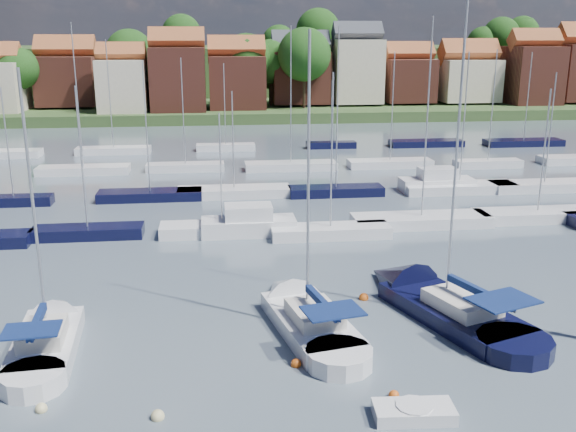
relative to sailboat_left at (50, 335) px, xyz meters
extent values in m
plane|color=#4E5C6B|center=(15.88, 36.51, -0.36)|extent=(260.00, 260.00, 0.00)
cube|color=silver|center=(0.08, -1.11, -0.11)|extent=(3.19, 6.74, 1.20)
cone|color=silver|center=(-0.21, 2.98, -0.11)|extent=(2.95, 3.37, 2.73)
cylinder|color=silver|center=(0.31, -4.38, -0.11)|extent=(2.92, 2.92, 1.20)
cube|color=beige|center=(0.11, -1.56, 0.84)|extent=(2.10, 2.86, 0.70)
cylinder|color=#B2B2B7|center=(0.05, -0.65, 6.56)|extent=(0.14, 0.14, 12.15)
cylinder|color=#B2B2B7|center=(0.18, -2.47, 1.69)|extent=(0.36, 3.64, 0.10)
cube|color=navy|center=(0.18, -2.47, 1.84)|extent=(0.54, 3.47, 0.35)
cube|color=navy|center=(0.26, -3.65, 1.99)|extent=(2.43, 1.80, 0.08)
cube|color=silver|center=(12.66, -0.38, -0.11)|extent=(4.47, 7.87, 1.20)
cone|color=silver|center=(11.75, 4.16, -0.11)|extent=(3.73, 4.13, 3.09)
cylinder|color=silver|center=(13.38, -4.02, -0.11)|extent=(3.63, 3.63, 1.20)
cube|color=beige|center=(12.76, -0.89, 0.84)|extent=(2.72, 3.45, 0.70)
cylinder|color=#B2B2B7|center=(12.56, 0.12, 7.35)|extent=(0.14, 0.14, 13.72)
cylinder|color=#B2B2B7|center=(12.96, -1.90, 1.69)|extent=(0.90, 4.06, 0.10)
cube|color=navy|center=(12.96, -1.90, 1.84)|extent=(1.06, 3.89, 0.35)
cube|color=navy|center=(13.22, -3.21, 1.99)|extent=(2.93, 2.33, 0.08)
cube|color=black|center=(20.25, 0.17, -0.11)|extent=(6.21, 9.23, 1.20)
cone|color=black|center=(18.46, 5.20, -0.11)|extent=(4.74, 5.10, 3.55)
cylinder|color=black|center=(21.68, -3.84, -0.11)|extent=(4.54, 4.54, 1.20)
cube|color=beige|center=(20.45, -0.38, 0.84)|extent=(3.54, 4.18, 0.70)
cylinder|color=#B2B2B7|center=(20.05, 0.73, 8.57)|extent=(0.14, 0.14, 16.15)
cylinder|color=#B2B2B7|center=(20.85, -1.50, 1.69)|extent=(1.68, 4.50, 0.10)
cube|color=navy|center=(20.85, -1.50, 1.84)|extent=(1.79, 4.34, 0.35)
cube|color=navy|center=(21.36, -2.95, 1.99)|extent=(3.56, 3.02, 0.08)
cube|color=silver|center=(15.47, -8.33, -0.14)|extent=(3.20, 1.65, 0.61)
cylinder|color=silver|center=(15.47, -8.33, 0.03)|extent=(1.44, 1.44, 0.39)
sphere|color=beige|center=(1.03, -6.13, -0.36)|extent=(0.48, 0.48, 0.48)
sphere|color=beige|center=(5.63, -7.20, -0.36)|extent=(0.54, 0.54, 0.54)
sphere|color=#D85914|center=(11.48, -3.74, -0.36)|extent=(0.48, 0.48, 0.48)
sphere|color=#D85914|center=(15.12, -6.81, -0.36)|extent=(0.44, 0.44, 0.44)
sphere|color=#D85914|center=(16.26, 3.33, -0.36)|extent=(0.54, 0.54, 0.54)
cube|color=black|center=(-1.23, 17.05, -0.01)|extent=(8.01, 2.24, 1.00)
cylinder|color=#B2B2B7|center=(-1.23, 17.05, 5.57)|extent=(0.12, 0.12, 10.16)
cube|color=silver|center=(8.61, 16.71, -0.01)|extent=(9.22, 2.58, 1.00)
cylinder|color=#B2B2B7|center=(8.61, 16.71, 4.58)|extent=(0.12, 0.12, 8.18)
cube|color=silver|center=(16.51, 15.12, -0.01)|extent=(8.78, 2.46, 1.00)
cylinder|color=#B2B2B7|center=(16.51, 15.12, 6.02)|extent=(0.12, 0.12, 11.06)
cube|color=silver|center=(24.11, 17.17, -0.01)|extent=(10.79, 3.02, 1.00)
cylinder|color=#B2B2B7|center=(24.11, 17.17, 7.93)|extent=(0.12, 0.12, 14.87)
cube|color=silver|center=(33.86, 17.53, -0.01)|extent=(10.13, 2.84, 1.00)
cylinder|color=#B2B2B7|center=(33.86, 17.53, 5.29)|extent=(0.12, 0.12, 9.59)
cube|color=silver|center=(10.57, 16.51, 0.14)|extent=(7.00, 2.60, 1.40)
cube|color=silver|center=(10.57, 16.51, 1.24)|extent=(3.50, 2.20, 1.30)
cube|color=black|center=(-9.37, 27.50, -0.01)|extent=(6.54, 1.83, 1.00)
cylinder|color=#B2B2B7|center=(-9.37, 27.50, 5.17)|extent=(0.12, 0.12, 9.37)
cube|color=black|center=(2.33, 28.14, -0.01)|extent=(9.30, 2.60, 1.00)
cylinder|color=#B2B2B7|center=(2.33, 28.14, 6.23)|extent=(0.12, 0.12, 11.48)
cube|color=silver|center=(9.94, 28.52, -0.01)|extent=(10.40, 2.91, 1.00)
cylinder|color=#B2B2B7|center=(9.94, 28.52, 4.88)|extent=(0.12, 0.12, 8.77)
cube|color=black|center=(19.36, 27.79, -0.01)|extent=(8.80, 2.46, 1.00)
cylinder|color=#B2B2B7|center=(19.36, 27.79, 7.65)|extent=(0.12, 0.12, 14.33)
cube|color=silver|center=(31.28, 27.67, -0.01)|extent=(10.73, 3.00, 1.00)
cylinder|color=#B2B2B7|center=(31.28, 27.67, 6.56)|extent=(0.12, 0.12, 12.14)
cube|color=silver|center=(39.70, 27.47, -0.01)|extent=(10.48, 2.93, 1.00)
cylinder|color=#B2B2B7|center=(39.70, 27.47, 5.63)|extent=(0.12, 0.12, 10.28)
cube|color=silver|center=(29.34, 28.51, 0.14)|extent=(7.00, 2.60, 1.40)
cube|color=silver|center=(29.34, 28.51, 1.24)|extent=(3.50, 2.20, 1.30)
cube|color=silver|center=(-5.84, 40.72, -0.01)|extent=(9.71, 2.72, 1.00)
cylinder|color=#B2B2B7|center=(-5.84, 40.72, 7.93)|extent=(0.12, 0.12, 14.88)
cube|color=silver|center=(5.04, 41.01, -0.01)|extent=(8.49, 2.38, 1.00)
cylinder|color=#B2B2B7|center=(5.04, 41.01, 6.15)|extent=(0.12, 0.12, 11.31)
cube|color=silver|center=(16.67, 40.28, -0.01)|extent=(10.16, 2.85, 1.00)
cylinder|color=#B2B2B7|center=(16.67, 40.28, 7.79)|extent=(0.12, 0.12, 14.59)
cube|color=silver|center=(28.05, 40.40, -0.01)|extent=(9.53, 2.67, 1.00)
cylinder|color=#B2B2B7|center=(28.05, 40.40, 6.45)|extent=(0.12, 0.12, 11.91)
cube|color=silver|center=(39.04, 39.01, -0.01)|extent=(7.62, 2.13, 1.00)
cylinder|color=#B2B2B7|center=(39.04, 39.01, 6.55)|extent=(0.12, 0.12, 12.13)
cube|color=silver|center=(-4.38, 53.06, -0.01)|extent=(9.24, 2.59, 1.00)
cylinder|color=#B2B2B7|center=(-4.38, 53.06, 7.07)|extent=(0.12, 0.12, 13.17)
cube|color=silver|center=(9.80, 53.81, -0.01)|extent=(7.57, 2.12, 1.00)
cylinder|color=#B2B2B7|center=(9.80, 53.81, 5.61)|extent=(0.12, 0.12, 10.24)
cube|color=black|center=(23.76, 53.98, -0.01)|extent=(6.58, 1.84, 1.00)
cylinder|color=#B2B2B7|center=(23.76, 53.98, 4.49)|extent=(0.12, 0.12, 8.01)
cube|color=black|center=(36.82, 53.91, -0.01)|extent=(9.92, 2.78, 1.00)
cylinder|color=#B2B2B7|center=(36.82, 53.91, 5.95)|extent=(0.12, 0.12, 10.92)
cube|color=black|center=(50.16, 52.87, -0.01)|extent=(10.55, 2.95, 1.00)
cylinder|color=#B2B2B7|center=(50.16, 52.87, 6.25)|extent=(0.12, 0.12, 11.51)
cube|color=#3A5329|center=(15.88, 113.51, -0.06)|extent=(200.00, 70.00, 3.00)
cube|color=#3A5329|center=(15.88, 138.51, 4.64)|extent=(200.00, 60.00, 14.00)
cube|color=brown|center=(-17.77, 94.29, 6.20)|extent=(10.37, 9.97, 8.73)
cube|color=brown|center=(-17.77, 94.29, 11.84)|extent=(10.57, 5.13, 5.13)
cube|color=beige|center=(-6.86, 85.51, 5.72)|extent=(8.09, 8.80, 8.96)
cube|color=brown|center=(-6.86, 85.51, 11.19)|extent=(8.25, 4.00, 4.00)
cube|color=brown|center=(2.53, 86.44, 6.72)|extent=(9.36, 10.17, 10.97)
cube|color=brown|center=(2.53, 86.44, 13.36)|extent=(9.54, 4.63, 4.63)
cube|color=brown|center=(12.83, 88.15, 5.95)|extent=(9.90, 8.56, 9.42)
cube|color=brown|center=(12.83, 88.15, 11.87)|extent=(10.10, 4.90, 4.90)
cube|color=brown|center=(24.97, 93.15, 6.59)|extent=(10.59, 8.93, 9.49)
cube|color=#383A42|center=(24.97, 93.15, 12.63)|extent=(10.80, 5.24, 5.24)
cube|color=beige|center=(35.59, 92.30, 7.66)|extent=(9.01, 8.61, 11.65)
cube|color=#383A42|center=(35.59, 92.30, 14.59)|extent=(9.19, 4.46, 4.46)
cube|color=brown|center=(46.05, 93.50, 5.84)|extent=(9.10, 9.34, 8.00)
cube|color=brown|center=(46.05, 93.50, 10.96)|extent=(9.28, 4.50, 4.50)
cube|color=beige|center=(57.83, 93.10, 5.78)|extent=(10.86, 9.59, 7.88)
cube|color=brown|center=(57.83, 93.10, 11.05)|extent=(11.07, 5.37, 5.37)
cube|color=brown|center=(69.63, 90.42, 6.73)|extent=(9.18, 9.96, 10.97)
cube|color=brown|center=(69.63, 90.42, 13.34)|extent=(9.36, 4.54, 4.54)
cylinder|color=#382619|center=(72.65, 112.02, 8.15)|extent=(0.50, 0.50, 4.47)
sphere|color=#21551A|center=(72.65, 112.02, 14.22)|extent=(8.18, 8.18, 8.18)
cylinder|color=#382619|center=(19.34, 92.43, 3.47)|extent=(0.50, 0.50, 4.46)
sphere|color=#21551A|center=(19.34, 92.43, 9.52)|extent=(8.15, 8.15, 8.15)
cylinder|color=#382619|center=(31.10, 110.18, 8.22)|extent=(0.50, 0.50, 5.15)
sphere|color=#21551A|center=(31.10, 110.18, 15.20)|extent=(9.41, 9.41, 9.41)
cylinder|color=#382619|center=(2.34, 112.82, 8.32)|extent=(0.50, 0.50, 4.56)
sphere|color=#21551A|center=(2.34, 112.82, 14.51)|extent=(8.34, 8.34, 8.34)
cylinder|color=#382619|center=(-7.36, 101.75, 3.82)|extent=(0.50, 0.50, 5.15)
sphere|color=#21551A|center=(-7.36, 101.75, 10.81)|extent=(9.42, 9.42, 9.42)
cylinder|color=#382619|center=(-22.80, 103.83, 6.40)|extent=(0.50, 0.50, 3.42)
sphere|color=#21551A|center=(-22.80, 103.83, 11.04)|extent=(6.26, 6.26, 6.26)
cylinder|color=#382619|center=(29.63, 101.21, 3.12)|extent=(0.50, 0.50, 3.77)
sphere|color=#21551A|center=(29.63, 101.21, 8.24)|extent=(6.89, 6.89, 6.89)
cylinder|color=#382619|center=(24.92, 87.45, 3.85)|extent=(0.50, 0.50, 5.21)
sphere|color=#21551A|center=(24.92, 87.45, 10.92)|extent=(9.53, 9.53, 9.53)
cylinder|color=#382619|center=(77.81, 98.13, 2.73)|extent=(0.50, 0.50, 2.97)
sphere|color=#21551A|center=(77.81, 98.13, 6.76)|extent=(5.44, 5.44, 5.44)
cylinder|color=#382619|center=(14.73, 90.26, 3.66)|extent=(0.50, 0.50, 4.84)
sphere|color=#21551A|center=(14.73, 90.26, 10.23)|extent=(8.85, 8.85, 8.85)
cylinder|color=#382619|center=(68.56, 112.22, 7.81)|extent=(0.50, 0.50, 3.72)
sphere|color=#21551A|center=(68.56, 112.22, 12.85)|extent=(6.80, 6.80, 6.80)
cylinder|color=#382619|center=(69.93, 90.63, 3.26)|extent=(0.50, 0.50, 4.05)
sphere|color=#21551A|center=(69.93, 90.63, 8.75)|extent=(7.40, 7.40, 7.40)
cylinder|color=#382619|center=(-25.08, 89.30, 3.24)|extent=(0.50, 0.50, 4.00)
sphere|color=#21551A|center=(-25.08, 89.30, 8.68)|extent=(7.32, 7.32, 7.32)
cylinder|color=#382619|center=(22.71, 109.80, 7.55)|extent=(0.50, 0.50, 3.93)
sphere|color=#21551A|center=(22.71, 109.80, 12.88)|extent=(7.19, 7.19, 7.19)
cylinder|color=#382619|center=(46.53, 96.68, 3.15)|extent=(0.50, 0.50, 3.82)
sphere|color=#21551A|center=(46.53, 96.68, 8.34)|extent=(6.99, 6.99, 6.99)
cylinder|color=#382619|center=(-1.57, 89.63, 2.98)|extent=(0.50, 0.50, 3.48)
sphere|color=#21551A|center=(-1.57, 89.63, 7.71)|extent=(6.37, 6.37, 6.37)
cylinder|color=#382619|center=(73.39, 99.31, 2.73)|extent=(0.50, 0.50, 2.99)
sphere|color=#21551A|center=(73.39, 99.31, 6.78)|extent=(5.46, 5.46, 5.46)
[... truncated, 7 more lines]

